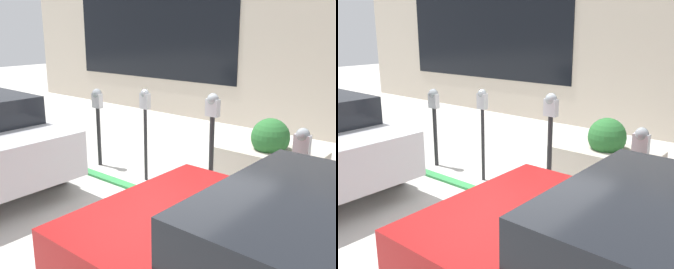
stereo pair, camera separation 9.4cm
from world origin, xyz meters
TOP-DOWN VIEW (x-y plane):
  - ground_plane at (0.00, 0.00)m, footprint 40.00×40.00m
  - curb_strip at (0.00, 0.08)m, footprint 19.00×0.16m
  - building_facade at (0.00, -4.47)m, footprint 19.00×0.17m
  - parking_meter_nearest at (-1.84, -0.25)m, footprint 0.18×0.15m
  - parking_meter_second at (-0.61, -0.27)m, footprint 0.18×0.16m
  - parking_meter_middle at (0.66, -0.32)m, footprint 0.15×0.13m
  - parking_meter_fourth at (1.77, -0.32)m, footprint 0.19×0.16m
  - planter_box at (-0.78, -1.70)m, footprint 1.66×0.95m

SIDE VIEW (x-z plane):
  - ground_plane at x=0.00m, z-range 0.00..0.00m
  - curb_strip at x=0.00m, z-range 0.00..0.04m
  - planter_box at x=-0.78m, z-range -0.15..0.83m
  - parking_meter_nearest at x=-1.84m, z-range 0.25..1.53m
  - parking_meter_fourth at x=1.77m, z-range 0.29..1.66m
  - parking_meter_middle at x=0.66m, z-range 0.33..1.79m
  - parking_meter_second at x=-0.61m, z-range 0.31..1.85m
  - building_facade at x=0.00m, z-range 0.01..3.88m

